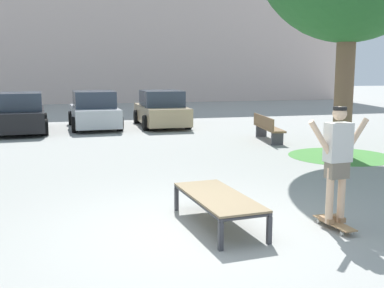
# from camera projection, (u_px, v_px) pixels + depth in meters

# --- Properties ---
(ground_plane) EXTENTS (120.00, 120.00, 0.00)m
(ground_plane) POSITION_uv_depth(u_px,v_px,m) (192.00, 232.00, 6.56)
(ground_plane) COLOR #999993
(building_facade) EXTENTS (38.80, 4.00, 15.09)m
(building_facade) POSITION_uv_depth(u_px,v_px,m) (92.00, 0.00, 33.84)
(building_facade) COLOR beige
(building_facade) RESTS_ON ground
(skate_box) EXTENTS (0.92, 1.96, 0.46)m
(skate_box) POSITION_uv_depth(u_px,v_px,m) (218.00, 198.00, 6.78)
(skate_box) COLOR #38383D
(skate_box) RESTS_ON ground
(skateboard) EXTENTS (0.26, 0.81, 0.09)m
(skateboard) POSITION_uv_depth(u_px,v_px,m) (334.00, 223.00, 6.69)
(skateboard) COLOR #9E754C
(skateboard) RESTS_ON ground
(skater) EXTENTS (1.00, 0.30, 1.69)m
(skater) POSITION_uv_depth(u_px,v_px,m) (337.00, 156.00, 6.53)
(skater) COLOR beige
(skater) RESTS_ON skateboard
(grass_patch_near_right) EXTENTS (2.80, 2.80, 0.01)m
(grass_patch_near_right) POSITION_uv_depth(u_px,v_px,m) (341.00, 156.00, 12.44)
(grass_patch_near_right) COLOR #47893D
(grass_patch_near_right) RESTS_ON ground
(car_black) EXTENTS (2.10, 4.29, 1.50)m
(car_black) POSITION_uv_depth(u_px,v_px,m) (21.00, 114.00, 17.33)
(car_black) COLOR black
(car_black) RESTS_ON ground
(car_silver) EXTENTS (2.06, 4.27, 1.50)m
(car_silver) POSITION_uv_depth(u_px,v_px,m) (94.00, 111.00, 18.64)
(car_silver) COLOR #B7BABF
(car_silver) RESTS_ON ground
(car_tan) EXTENTS (1.93, 4.21, 1.50)m
(car_tan) POSITION_uv_depth(u_px,v_px,m) (161.00, 110.00, 19.22)
(car_tan) COLOR tan
(car_tan) RESTS_ON ground
(park_bench) EXTENTS (0.79, 2.44, 0.83)m
(park_bench) POSITION_uv_depth(u_px,v_px,m) (267.00, 127.00, 15.21)
(park_bench) COLOR brown
(park_bench) RESTS_ON ground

